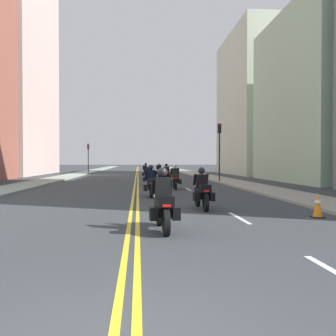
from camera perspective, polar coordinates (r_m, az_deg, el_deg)
name	(u,v)px	position (r m, az deg, el deg)	size (l,w,h in m)	color
ground_plane	(137,174)	(51.66, -4.78, -0.95)	(264.00, 264.00, 0.00)	#33373B
sidewalk_left	(78,174)	(52.30, -13.65, -0.89)	(2.63, 144.00, 0.12)	gray
sidewalk_right	(194,174)	(52.26, 4.10, -0.86)	(2.63, 144.00, 0.12)	gray
centreline_yellow_inner	(136,174)	(51.66, -4.91, -0.94)	(0.12, 132.00, 0.01)	yellow
centreline_yellow_outer	(138,174)	(51.66, -4.65, -0.94)	(0.12, 132.00, 0.01)	yellow
lane_dashes_white	(175,182)	(32.83, 1.04, -2.11)	(0.14, 56.40, 0.01)	silver
building_right_1	(319,98)	(36.00, 22.20, 10.00)	(7.17, 14.87, 14.92)	#A7C2A2
building_left_2	(19,65)	(55.56, -22.04, 14.45)	(6.75, 18.95, 29.50)	#C7A8A0
building_right_2	(256,104)	(52.91, 13.41, 9.52)	(7.50, 16.40, 19.23)	beige
motorcycle_0	(163,206)	(9.68, -0.78, -5.86)	(0.78, 2.18, 1.67)	black
motorcycle_1	(202,192)	(14.06, 5.26, -3.70)	(0.78, 2.19, 1.60)	black
motorcycle_2	(151,184)	(19.05, -2.65, -2.47)	(0.77, 2.24, 1.64)	black
motorcycle_3	(175,179)	(23.96, 1.09, -1.72)	(0.77, 2.12, 1.64)	black
motorcycle_4	(148,177)	(27.86, -3.07, -1.36)	(0.78, 2.25, 1.60)	black
motorcycle_5	(166,174)	(32.90, -0.24, -0.94)	(0.78, 2.24, 1.61)	black
motorcycle_6	(146,172)	(37.91, -3.46, -0.68)	(0.76, 2.14, 1.64)	black
motorcycle_7	(159,171)	(42.21, -1.39, -0.50)	(0.78, 2.10, 1.64)	black
traffic_cone_0	(318,205)	(12.96, 22.08, -5.29)	(0.37, 0.37, 0.83)	black
traffic_light_near	(219,142)	(32.30, 7.93, 4.00)	(0.28, 0.38, 5.06)	black
traffic_light_far	(88,153)	(55.38, -12.20, 2.32)	(0.28, 0.38, 4.37)	black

